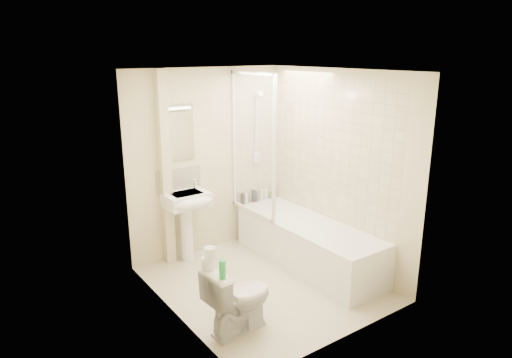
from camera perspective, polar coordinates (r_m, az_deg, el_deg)
floor at (r=5.40m, az=0.99°, el=-12.96°), size 2.50×2.50×0.00m
wall_back at (r=5.95m, az=-6.09°, el=2.13°), size 2.20×0.02×2.40m
wall_left at (r=4.40m, az=-10.58°, el=-2.99°), size 0.02×2.50×2.40m
wall_right at (r=5.63m, az=10.11°, el=1.19°), size 0.02×2.50×2.40m
ceiling at (r=4.74m, az=1.13°, el=13.41°), size 2.20×2.50×0.02m
tile_back at (r=6.29m, az=-0.11°, el=5.05°), size 0.70×0.01×1.75m
tile_right at (r=5.64m, az=9.46°, el=3.58°), size 0.01×2.10×1.75m
pipe_boxing at (r=5.63m, az=-11.29°, el=1.12°), size 0.12×0.12×2.40m
splashback at (r=5.80m, az=-9.62°, el=-0.11°), size 0.60×0.02×0.30m
mirror at (r=5.68m, az=-9.86°, el=5.24°), size 0.46×0.01×0.60m
strip_light at (r=5.60m, az=-9.94°, el=8.93°), size 0.42×0.07×0.07m
bathtub at (r=5.76m, az=6.52°, el=-7.92°), size 0.70×2.10×0.55m
shower_screen at (r=5.73m, az=-0.44°, el=4.25°), size 0.04×0.92×1.80m
shower_fixture at (r=6.23m, az=0.11°, el=6.08°), size 0.10×0.16×0.99m
pedestal_sink at (r=5.70m, az=-8.48°, el=-3.56°), size 0.54×0.49×1.03m
bottle_black_a at (r=6.28m, az=-1.70°, el=-2.49°), size 0.05×0.05×0.16m
bottle_white_a at (r=6.31m, az=-1.26°, el=-2.44°), size 0.06×0.06×0.15m
bottle_black_b at (r=6.37m, az=-0.31°, el=-2.13°), size 0.06×0.06×0.17m
bottle_blue at (r=6.40m, az=-0.06°, el=-2.18°), size 0.05×0.05×0.15m
bottle_cream at (r=6.45m, az=0.69°, el=-1.97°), size 0.05×0.05×0.16m
bottle_white_b at (r=6.49m, az=1.21°, el=-1.88°), size 0.06×0.06×0.15m
bottle_green at (r=6.56m, az=1.97°, el=-1.96°), size 0.06×0.06×0.09m
toilet at (r=4.46m, az=-2.16°, el=-14.64°), size 0.47×0.72×0.68m
toilet_roll_lower at (r=4.23m, az=-6.02°, el=-10.43°), size 0.12×0.12×0.11m
toilet_roll_upper at (r=4.17m, az=-5.78°, el=-9.18°), size 0.11×0.11×0.10m
green_bottle at (r=4.05m, az=-4.23°, el=-11.20°), size 0.06×0.06×0.17m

